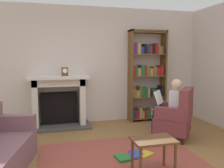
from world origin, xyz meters
name	(u,v)px	position (x,y,z in m)	size (l,w,h in m)	color
back_wall	(94,65)	(0.00, 2.55, 1.35)	(5.60, 0.10, 2.70)	beige
area_rug	(120,159)	(0.00, 0.30, 0.01)	(2.40, 1.80, 0.01)	#964338
fireplace	(59,100)	(-0.83, 2.30, 0.60)	(1.32, 0.64, 1.14)	#4C4742
mantel_clock	(65,72)	(-0.70, 2.20, 1.23)	(0.14, 0.14, 0.18)	brown
bookshelf	(147,77)	(1.27, 2.33, 1.07)	(0.90, 0.32, 2.18)	brown
armchair_reading	(176,117)	(1.29, 0.94, 0.42)	(0.89, 0.89, 0.97)	#331E14
seated_reader	(170,106)	(1.20, 1.01, 0.62)	(0.59, 0.57, 1.14)	silver
side_table	(153,144)	(0.30, -0.21, 0.40)	(0.56, 0.39, 0.48)	brown
scattered_books	(133,155)	(0.21, 0.34, 0.03)	(0.64, 0.40, 0.04)	#334CA5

